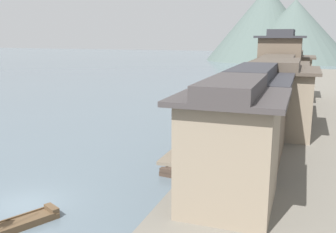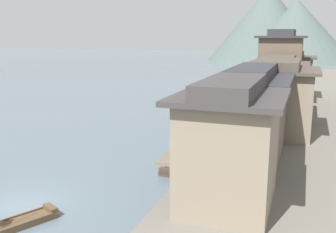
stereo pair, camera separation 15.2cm
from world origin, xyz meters
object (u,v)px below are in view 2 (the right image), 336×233
boat_midriver_drifting (210,132)px  house_waterfront_end (288,75)px  house_waterfront_far (280,68)px  house_waterfront_tall (275,98)px  boat_moored_far (214,84)px  house_waterfront_second (251,115)px  boat_moored_nearest (257,88)px  boat_moored_second (190,146)px  boat_moored_third (180,164)px  boat_foreground_poled (4,228)px  house_waterfront_narrow (277,87)px  house_waterfront_nearest (229,144)px

boat_midriver_drifting → house_waterfront_end: 20.70m
house_waterfront_far → house_waterfront_end: 6.57m
boat_midriver_drifting → house_waterfront_tall: size_ratio=0.51×
boat_midriver_drifting → house_waterfront_far: (4.93, 13.21, 4.85)m
boat_moored_far → house_waterfront_far: size_ratio=0.50×
boat_moored_far → house_waterfront_second: size_ratio=0.53×
boat_moored_nearest → boat_moored_second: boat_moored_second is taller
boat_moored_third → house_waterfront_end: (5.33, 29.02, 3.54)m
boat_moored_third → boat_moored_far: 43.46m
boat_foreground_poled → boat_midriver_drifting: size_ratio=1.32×
boat_moored_third → house_waterfront_narrow: 17.13m
boat_moored_second → house_waterfront_end: bearing=76.3°
boat_moored_second → house_waterfront_end: 25.47m
boat_moored_second → boat_midriver_drifting: (0.38, 4.88, 0.01)m
boat_midriver_drifting → house_waterfront_end: (5.57, 19.62, 3.55)m
boat_foreground_poled → house_waterfront_far: bearing=74.1°
boat_foreground_poled → boat_midriver_drifting: (4.61, 20.40, 0.01)m
house_waterfront_tall → boat_moored_nearest: bearing=99.5°
boat_moored_second → house_waterfront_second: size_ratio=0.48×
boat_moored_second → house_waterfront_second: (5.04, -3.16, 3.55)m
boat_moored_nearest → boat_moored_second: size_ratio=0.96×
boat_moored_nearest → house_waterfront_tall: (5.41, -32.45, 3.59)m
boat_moored_far → house_waterfront_narrow: size_ratio=0.64×
boat_moored_third → house_waterfront_nearest: (4.47, -6.03, 3.55)m
boat_moored_third → boat_midriver_drifting: 9.40m
boat_foreground_poled → boat_midriver_drifting: bearing=77.3°
boat_moored_third → house_waterfront_nearest: size_ratio=0.72×
boat_moored_second → house_waterfront_narrow: (5.56, 11.51, 3.56)m
house_waterfront_end → house_waterfront_second: bearing=-91.9°
boat_foreground_poled → house_waterfront_nearest: size_ratio=0.77×
boat_moored_far → house_waterfront_end: house_waterfront_end is taller
house_waterfront_nearest → house_waterfront_end: size_ratio=0.89×
house_waterfront_narrow → house_waterfront_end: size_ratio=0.96×
boat_moored_far → house_waterfront_tall: (13.21, -33.71, 3.46)m
boat_midriver_drifting → house_waterfront_nearest: bearing=-73.0°
boat_foreground_poled → house_waterfront_tall: bearing=63.0°
boat_foreground_poled → boat_moored_nearest: boat_foreground_poled is taller
boat_midriver_drifting → house_waterfront_end: house_waterfront_end is taller
boat_foreground_poled → boat_moored_third: 12.02m
boat_midriver_drifting → house_waterfront_tall: bearing=-3.8°
boat_foreground_poled → boat_moored_nearest: (4.78, 52.48, -0.03)m
house_waterfront_nearest → house_waterfront_far: house_waterfront_far is taller
boat_moored_third → boat_moored_far: size_ratio=1.04×
boat_midriver_drifting → house_waterfront_tall: (5.58, -0.37, 3.54)m
boat_moored_far → house_waterfront_tall: 36.38m
house_waterfront_nearest → boat_foreground_poled: bearing=-151.9°
house_waterfront_nearest → house_waterfront_narrow: 22.05m
boat_foreground_poled → house_waterfront_nearest: 11.15m
house_waterfront_nearest → boat_midriver_drifting: bearing=107.0°
house_waterfront_far → boat_moored_far: bearing=122.0°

